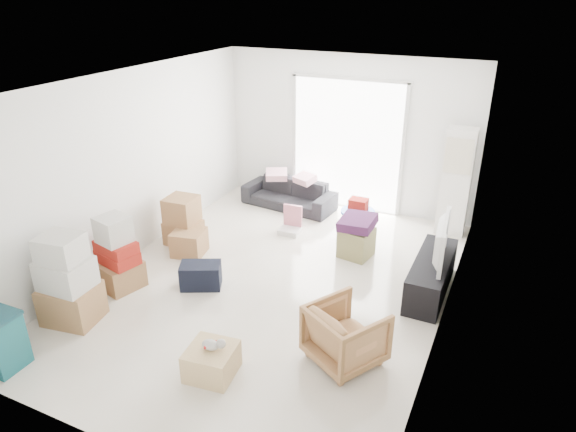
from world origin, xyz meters
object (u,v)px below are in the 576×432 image
(television, at_px, (434,255))
(armchair, at_px, (346,332))
(sofa, at_px, (289,190))
(wood_crate, at_px, (212,361))
(ottoman, at_px, (356,242))
(ac_tower, at_px, (456,182))
(tv_console, at_px, (431,275))
(kids_table, at_px, (358,210))

(television, distance_m, armchair, 1.87)
(sofa, height_order, wood_crate, sofa)
(television, relative_size, sofa, 0.58)
(television, relative_size, ottoman, 2.24)
(television, xyz_separation_m, armchair, (-0.57, -1.77, -0.18))
(television, distance_m, ottoman, 1.35)
(ac_tower, xyz_separation_m, armchair, (-0.52, -3.70, -0.51))
(ottoman, bearing_deg, ac_tower, 50.88)
(ac_tower, distance_m, armchair, 3.78)
(tv_console, distance_m, kids_table, 1.79)
(sofa, relative_size, kids_table, 2.54)
(ottoman, xyz_separation_m, kids_table, (-0.18, 0.59, 0.26))
(sofa, xyz_separation_m, wood_crate, (1.13, -4.35, -0.17))
(kids_table, bearing_deg, ac_tower, 31.66)
(wood_crate, bearing_deg, ottoman, 79.72)
(kids_table, bearing_deg, wood_crate, -95.90)
(sofa, bearing_deg, ac_tower, 9.32)
(tv_console, relative_size, ottoman, 3.28)
(armchair, bearing_deg, kids_table, -44.01)
(sofa, xyz_separation_m, armchair, (2.32, -3.55, 0.03))
(ac_tower, height_order, tv_console, ac_tower)
(tv_console, bearing_deg, wood_crate, -124.40)
(ac_tower, height_order, wood_crate, ac_tower)
(armchair, relative_size, kids_table, 1.09)
(sofa, relative_size, ottoman, 3.85)
(ottoman, height_order, kids_table, kids_table)
(tv_console, bearing_deg, armchair, -107.94)
(tv_console, bearing_deg, ac_tower, 91.48)
(tv_console, distance_m, wood_crate, 3.11)
(ac_tower, xyz_separation_m, television, (0.05, -1.94, -0.33))
(wood_crate, bearing_deg, television, 55.60)
(sofa, height_order, ottoman, sofa)
(kids_table, bearing_deg, tv_console, -39.01)
(television, xyz_separation_m, ottoman, (-1.20, 0.52, -0.33))
(wood_crate, bearing_deg, armchair, 33.97)
(ottoman, height_order, wood_crate, ottoman)
(ac_tower, relative_size, armchair, 2.40)
(ac_tower, bearing_deg, armchair, -98.03)
(ottoman, relative_size, kids_table, 0.66)
(kids_table, bearing_deg, armchair, -74.41)
(television, relative_size, kids_table, 1.48)
(television, distance_m, wood_crate, 3.14)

